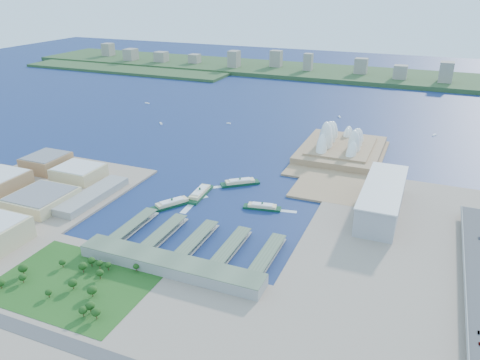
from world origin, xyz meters
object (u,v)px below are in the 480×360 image
at_px(ferry_b, 240,181).
at_px(ferry_c, 172,202).
at_px(opera_house, 342,136).
at_px(car_a, 480,343).
at_px(ferry_a, 200,192).
at_px(ferry_d, 262,206).
at_px(car_b, 479,332).
at_px(car_c, 479,238).
at_px(toaster_building, 382,199).

height_order(ferry_b, ferry_c, ferry_c).
distance_m(opera_house, car_a, 466.72).
xyz_separation_m(ferry_a, ferry_b, (36.53, 55.71, -0.45)).
height_order(ferry_d, car_b, car_b).
distance_m(ferry_a, car_c, 345.18).
bearing_deg(opera_house, car_c, -51.46).
xyz_separation_m(toaster_building, car_b, (101.00, -212.19, -5.01)).
bearing_deg(ferry_a, car_b, -30.91).
bearing_deg(ferry_b, toaster_building, 47.95).
xyz_separation_m(opera_house, car_a, (191.00, -425.52, -16.54)).
distance_m(ferry_a, ferry_d, 92.87).
xyz_separation_m(ferry_c, car_c, (363.98, 32.47, 10.15)).
relative_size(ferry_d, car_a, 13.59).
relative_size(ferry_d, car_c, 9.76).
distance_m(ferry_d, car_c, 252.45).
relative_size(opera_house, car_c, 36.08).
xyz_separation_m(toaster_building, car_c, (109.00, -49.79, -4.93)).
relative_size(opera_house, ferry_a, 2.95).
distance_m(toaster_building, ferry_b, 200.57).
bearing_deg(car_b, car_c, 87.18).
bearing_deg(ferry_a, car_a, -32.68).
bearing_deg(opera_house, ferry_b, -120.70).
bearing_deg(car_b, ferry_d, 145.57).
bearing_deg(ferry_b, opera_house, 111.78).
bearing_deg(car_b, ferry_b, 142.80).
height_order(opera_house, ferry_c, opera_house).
bearing_deg(ferry_c, car_a, -169.08).
relative_size(car_a, car_b, 0.92).
distance_m(ferry_d, car_b, 296.21).
relative_size(opera_house, ferry_b, 3.20).
relative_size(ferry_a, car_c, 12.24).
height_order(toaster_building, ferry_b, toaster_building).
bearing_deg(opera_house, ferry_d, -102.25).
xyz_separation_m(toaster_building, ferry_c, (-254.98, -82.26, -15.08)).
distance_m(opera_house, ferry_a, 282.01).
height_order(car_a, car_c, car_c).
xyz_separation_m(car_a, car_c, (8.00, 175.73, 0.11)).
bearing_deg(toaster_building, car_a, -65.87).
height_order(opera_house, car_a, opera_house).
xyz_separation_m(car_a, car_b, (0.00, 13.33, 0.03)).
height_order(ferry_a, ferry_b, ferry_a).
bearing_deg(ferry_a, toaster_building, 5.77).
bearing_deg(ferry_b, ferry_c, -67.08).
relative_size(opera_house, ferry_d, 3.70).
height_order(opera_house, ferry_d, opera_house).
bearing_deg(toaster_building, ferry_a, -170.40).
relative_size(ferry_d, car_b, 12.44).
bearing_deg(toaster_building, car_c, -24.55).
height_order(opera_house, ferry_b, opera_house).
bearing_deg(ferry_b, car_c, 40.47).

